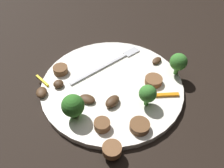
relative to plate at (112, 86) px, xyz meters
name	(u,v)px	position (x,y,z in m)	size (l,w,h in m)	color
ground_plane	(112,88)	(0.00, 0.00, -0.01)	(1.40, 1.40, 0.00)	black
plate	(112,86)	(0.00, 0.00, 0.00)	(0.28, 0.28, 0.01)	white
fork	(111,63)	(0.05, 0.04, 0.01)	(0.18, 0.05, 0.00)	silver
broccoli_floret_0	(178,62)	(0.11, -0.08, 0.04)	(0.03, 0.03, 0.05)	#408630
broccoli_floret_1	(72,105)	(-0.10, 0.00, 0.03)	(0.04, 0.04, 0.05)	#347525
broccoli_floret_2	(148,93)	(0.00, -0.08, 0.03)	(0.03, 0.03, 0.04)	#408630
sausage_slice_0	(102,125)	(-0.09, -0.05, 0.01)	(0.03, 0.03, 0.01)	brown
sausage_slice_1	(154,81)	(0.05, -0.06, 0.01)	(0.03, 0.03, 0.01)	brown
sausage_slice_2	(61,70)	(-0.04, 0.10, 0.01)	(0.03, 0.03, 0.01)	brown
sausage_slice_3	(112,149)	(-0.11, -0.09, 0.01)	(0.03, 0.03, 0.01)	brown
sausage_slice_4	(140,126)	(-0.05, -0.10, 0.01)	(0.03, 0.03, 0.01)	brown
mushroom_0	(58,84)	(-0.07, 0.08, 0.01)	(0.02, 0.02, 0.01)	#422B19
mushroom_1	(87,99)	(-0.06, 0.01, 0.01)	(0.03, 0.02, 0.01)	#422B19
mushroom_2	(42,92)	(-0.11, 0.08, 0.01)	(0.03, 0.02, 0.01)	#4C331E
mushroom_3	(157,61)	(0.11, -0.03, 0.01)	(0.03, 0.02, 0.01)	#422B19
mushroom_4	(112,101)	(-0.04, -0.03, 0.01)	(0.03, 0.02, 0.01)	#422B19
pepper_strip_0	(42,81)	(-0.08, 0.11, 0.01)	(0.04, 0.00, 0.00)	yellow
pepper_strip_1	(167,95)	(0.04, -0.10, 0.01)	(0.05, 0.01, 0.00)	orange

